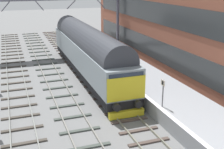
% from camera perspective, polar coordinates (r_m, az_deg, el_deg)
% --- Properties ---
extents(ground_plane, '(140.00, 140.00, 0.00)m').
position_cam_1_polar(ground_plane, '(24.03, -1.77, -3.30)').
color(ground_plane, slate).
rests_on(ground_plane, ground).
extents(track_main, '(2.50, 60.00, 0.15)m').
position_cam_1_polar(track_main, '(24.01, -1.77, -3.18)').
color(track_main, slate).
rests_on(track_main, ground).
extents(track_adjacent_west, '(2.50, 60.00, 0.15)m').
position_cam_1_polar(track_adjacent_west, '(23.29, -9.63, -4.13)').
color(track_adjacent_west, gray).
rests_on(track_adjacent_west, ground).
extents(track_adjacent_far_west, '(2.50, 60.00, 0.15)m').
position_cam_1_polar(track_adjacent_far_west, '(23.02, -17.63, -5.03)').
color(track_adjacent_far_west, gray).
rests_on(track_adjacent_far_west, ground).
extents(station_platform, '(4.00, 44.00, 1.01)m').
position_cam_1_polar(station_platform, '(25.12, 6.05, -1.22)').
color(station_platform, '#94989E').
rests_on(station_platform, ground).
extents(diesel_locomotive, '(2.74, 19.42, 4.68)m').
position_cam_1_polar(diesel_locomotive, '(27.46, -4.75, 4.81)').
color(diesel_locomotive, black).
rests_on(diesel_locomotive, ground).
extents(platform_number_sign, '(0.10, 0.44, 1.78)m').
position_cam_1_polar(platform_number_sign, '(18.66, 9.84, -2.77)').
color(platform_number_sign, slate).
rests_on(platform_number_sign, station_platform).
extents(waiting_passenger, '(0.37, 0.51, 1.64)m').
position_cam_1_polar(waiting_passenger, '(29.64, 0.65, 4.88)').
color(waiting_passenger, '#2C2831').
rests_on(waiting_passenger, station_platform).
extents(overhead_footbridge, '(15.89, 2.00, 6.93)m').
position_cam_1_polar(overhead_footbridge, '(35.65, -10.92, 13.89)').
color(overhead_footbridge, slate).
rests_on(overhead_footbridge, ground).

